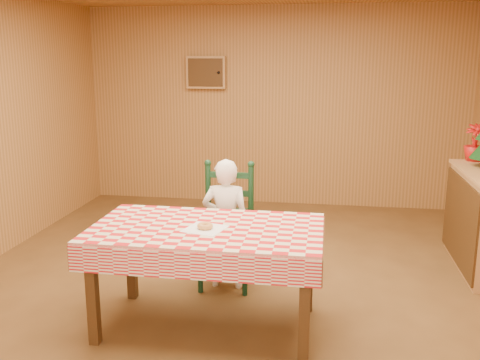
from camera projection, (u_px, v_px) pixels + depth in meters
name	position (u px, v px, depth m)	size (l,w,h in m)	color
ground	(236.00, 296.00, 4.46)	(6.00, 6.00, 0.00)	brown
cabin_walls	(246.00, 72.00, 4.56)	(5.10, 6.05, 2.65)	#A9763D
dining_table	(207.00, 238.00, 3.82)	(1.66, 0.96, 0.77)	#482C13
ladder_chair	(227.00, 228.00, 4.61)	(0.44, 0.40, 1.08)	black
seated_child	(226.00, 224.00, 4.55)	(0.41, 0.27, 1.12)	white
napkin	(205.00, 229.00, 3.75)	(0.26, 0.26, 0.00)	white
donut	(205.00, 226.00, 3.74)	(0.11, 0.11, 0.04)	#D2934B
flower_arrangement	(475.00, 143.00, 5.32)	(0.21, 0.21, 0.37)	#B21310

